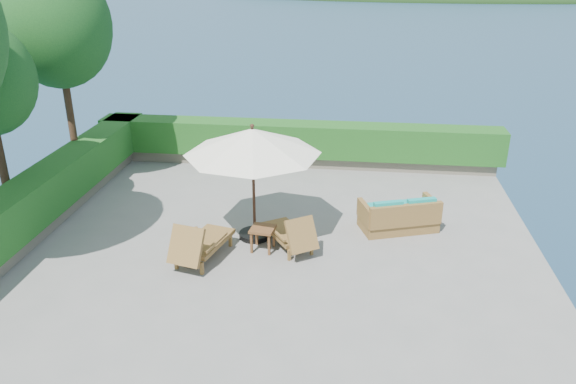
# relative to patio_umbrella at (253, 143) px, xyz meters

# --- Properties ---
(ground) EXTENTS (12.00, 12.00, 0.00)m
(ground) POSITION_rel_patio_umbrella_xyz_m (0.46, -0.61, -2.31)
(ground) COLOR gray
(ground) RESTS_ON ground
(foundation) EXTENTS (12.00, 12.00, 3.00)m
(foundation) POSITION_rel_patio_umbrella_xyz_m (0.46, -0.61, -3.87)
(foundation) COLOR #5D544A
(foundation) RESTS_ON ocean
(ocean) EXTENTS (600.00, 600.00, 0.00)m
(ocean) POSITION_rel_patio_umbrella_xyz_m (0.46, -0.61, -5.32)
(ocean) COLOR #163047
(ocean) RESTS_ON ground
(planter_wall_far) EXTENTS (12.00, 0.60, 0.36)m
(planter_wall_far) POSITION_rel_patio_umbrella_xyz_m (0.46, 4.99, -2.14)
(planter_wall_far) COLOR #6A6455
(planter_wall_far) RESTS_ON ground
(planter_wall_left) EXTENTS (0.60, 12.00, 0.36)m
(planter_wall_left) POSITION_rel_patio_umbrella_xyz_m (-5.14, -0.61, -2.14)
(planter_wall_left) COLOR #6A6455
(planter_wall_left) RESTS_ON ground
(hedge_far) EXTENTS (12.40, 0.90, 1.00)m
(hedge_far) POSITION_rel_patio_umbrella_xyz_m (0.46, 4.99, -1.47)
(hedge_far) COLOR #1A4714
(hedge_far) RESTS_ON planter_wall_far
(hedge_left) EXTENTS (0.90, 12.40, 1.00)m
(hedge_left) POSITION_rel_patio_umbrella_xyz_m (-5.14, -0.61, -1.47)
(hedge_left) COLOR #1A4714
(hedge_left) RESTS_ON planter_wall_left
(tree_far) EXTENTS (2.80, 2.80, 6.03)m
(tree_far) POSITION_rel_patio_umbrella_xyz_m (-5.54, 2.59, 2.09)
(tree_far) COLOR #3C2717
(tree_far) RESTS_ON ground
(patio_umbrella) EXTENTS (3.59, 3.59, 2.74)m
(patio_umbrella) POSITION_rel_patio_umbrella_xyz_m (0.00, 0.00, 0.00)
(patio_umbrella) COLOR black
(patio_umbrella) RESTS_ON ground
(lounge_left) EXTENTS (1.12, 1.88, 1.01)m
(lounge_left) POSITION_rel_patio_umbrella_xyz_m (-0.96, -1.23, -1.89)
(lounge_left) COLOR brown
(lounge_left) RESTS_ON ground
(lounge_right) EXTENTS (1.44, 1.70, 0.93)m
(lounge_right) POSITION_rel_patio_umbrella_xyz_m (0.91, -0.47, -1.93)
(lounge_right) COLOR brown
(lounge_right) RESTS_ON ground
(side_table) EXTENTS (0.57, 0.57, 0.55)m
(side_table) POSITION_rel_patio_umbrella_xyz_m (0.29, -0.59, -1.87)
(side_table) COLOR brown
(side_table) RESTS_ON ground
(wicker_loveseat) EXTENTS (2.00, 1.45, 0.88)m
(wicker_loveseat) POSITION_rel_patio_umbrella_xyz_m (3.36, 0.79, -1.97)
(wicker_loveseat) COLOR brown
(wicker_loveseat) RESTS_ON ground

